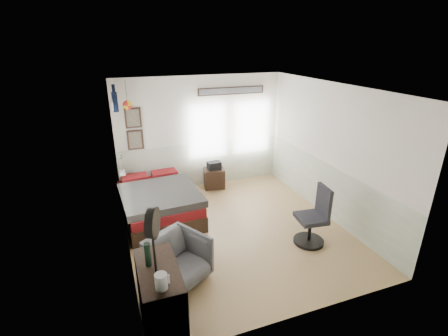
{
  "coord_description": "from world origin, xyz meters",
  "views": [
    {
      "loc": [
        -2.08,
        -5.01,
        3.43
      ],
      "look_at": [
        -0.1,
        0.4,
        1.15
      ],
      "focal_mm": 26.0,
      "sensor_mm": 36.0,
      "label": 1
    }
  ],
  "objects": [
    {
      "name": "armchair",
      "position": [
        -1.34,
        -1.0,
        0.36
      ],
      "size": [
        1.07,
        1.08,
        0.72
      ],
      "primitive_type": "imported",
      "rotation": [
        0.0,
        0.0,
        0.54
      ],
      "color": "#585859",
      "rests_on": "ground_plane"
    },
    {
      "name": "room_shell",
      "position": [
        -0.08,
        0.19,
        1.61
      ],
      "size": [
        4.02,
        4.52,
        2.71
      ],
      "color": "silver",
      "rests_on": "ground_plane"
    },
    {
      "name": "dresser",
      "position": [
        -1.74,
        -1.79,
        0.45
      ],
      "size": [
        0.48,
        1.0,
        0.9
      ],
      "primitive_type": "cube",
      "color": "#372517",
      "rests_on": "ground_plane"
    },
    {
      "name": "bed",
      "position": [
        -1.3,
        1.04,
        0.32
      ],
      "size": [
        1.56,
        2.1,
        0.65
      ],
      "rotation": [
        0.0,
        0.0,
        0.06
      ],
      "color": "#372517",
      "rests_on": "ground_plane"
    },
    {
      "name": "kettle",
      "position": [
        -1.75,
        -2.14,
        0.99
      ],
      "size": [
        0.16,
        0.14,
        0.19
      ],
      "rotation": [
        0.0,
        0.0,
        0.34
      ],
      "color": "silver",
      "rests_on": "dresser"
    },
    {
      "name": "stand_fan",
      "position": [
        -1.76,
        -1.9,
        1.58
      ],
      "size": [
        0.22,
        0.34,
        0.87
      ],
      "rotation": [
        0.0,
        0.0,
        -0.4
      ],
      "color": "black",
      "rests_on": "dresser"
    },
    {
      "name": "nightstand",
      "position": [
        0.22,
        1.99,
        0.24
      ],
      "size": [
        0.55,
        0.47,
        0.49
      ],
      "primitive_type": "cube",
      "rotation": [
        0.0,
        0.0,
        -0.18
      ],
      "color": "#372517",
      "rests_on": "ground_plane"
    },
    {
      "name": "task_chair",
      "position": [
        1.14,
        -0.86,
        0.44
      ],
      "size": [
        0.54,
        0.54,
        1.09
      ],
      "rotation": [
        0.0,
        0.0,
        -0.12
      ],
      "color": "black",
      "rests_on": "ground_plane"
    },
    {
      "name": "bottle",
      "position": [
        -1.83,
        -1.69,
        1.05
      ],
      "size": [
        0.08,
        0.08,
        0.31
      ],
      "primitive_type": "cylinder",
      "color": "black",
      "rests_on": "dresser"
    },
    {
      "name": "wall_decor",
      "position": [
        -1.1,
        1.96,
        2.1
      ],
      "size": [
        3.55,
        1.32,
        1.44
      ],
      "color": "#402A1E",
      "rests_on": "room_shell"
    },
    {
      "name": "black_bag",
      "position": [
        0.22,
        1.99,
        0.58
      ],
      "size": [
        0.33,
        0.22,
        0.19
      ],
      "primitive_type": "cube",
      "rotation": [
        0.0,
        0.0,
        0.05
      ],
      "color": "black",
      "rests_on": "nightstand"
    },
    {
      "name": "ground_plane",
      "position": [
        0.0,
        0.0,
        -0.01
      ],
      "size": [
        4.0,
        4.5,
        0.01
      ],
      "primitive_type": "cube",
      "color": "#AE864A"
    }
  ]
}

